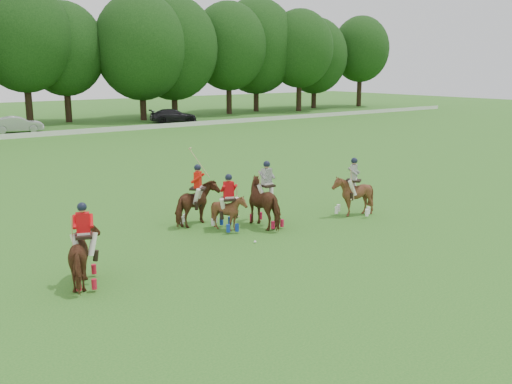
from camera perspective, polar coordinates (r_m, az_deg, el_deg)
ground at (r=16.65m, az=1.59°, el=-8.37°), size 180.00×180.00×0.00m
car_mid at (r=56.60m, az=-22.76°, el=6.25°), size 4.65×2.27×1.47m
car_right at (r=62.42m, az=-8.27°, el=7.56°), size 5.37×3.38×1.45m
polo_red_a at (r=16.40m, az=-16.71°, el=-6.10°), size 1.51×2.12×2.34m
polo_red_b at (r=21.62m, az=-5.79°, el=-1.17°), size 2.15×2.14×2.89m
polo_red_c at (r=20.93m, az=-2.73°, el=-1.89°), size 1.46×1.54×2.11m
polo_stripe_a at (r=21.43m, az=1.06°, el=-1.02°), size 1.33×2.14×2.49m
polo_stripe_b at (r=23.26m, az=9.67°, el=-0.28°), size 1.96×2.01×2.37m
polo_ball at (r=19.57m, az=-0.10°, el=-5.01°), size 0.09×0.09×0.09m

